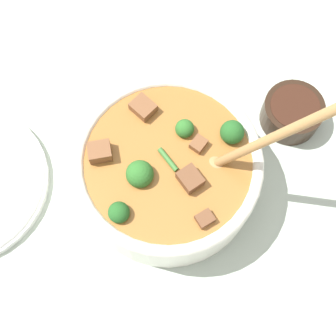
% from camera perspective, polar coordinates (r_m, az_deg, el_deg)
% --- Properties ---
extents(ground_plane, '(4.00, 4.00, 0.00)m').
position_cam_1_polar(ground_plane, '(0.71, 0.00, -1.70)').
color(ground_plane, '#ADBCAD').
extents(stew_bowl, '(0.29, 0.26, 0.27)m').
position_cam_1_polar(stew_bowl, '(0.65, 0.03, -0.16)').
color(stew_bowl, white).
rests_on(stew_bowl, ground_plane).
extents(condiment_bowl, '(0.09, 0.09, 0.05)m').
position_cam_1_polar(condiment_bowl, '(0.75, 14.90, 6.61)').
color(condiment_bowl, black).
rests_on(condiment_bowl, ground_plane).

